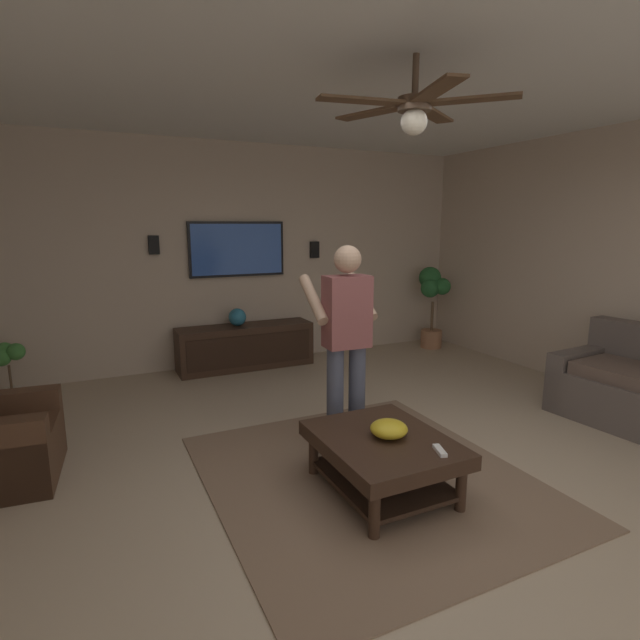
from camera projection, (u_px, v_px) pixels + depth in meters
name	position (u px, v px, depth m)	size (l,w,h in m)	color
ground_plane	(396.00, 480.00, 3.53)	(8.36, 8.36, 0.00)	tan
wall_back_tv	(245.00, 255.00, 6.40)	(0.10, 6.44, 2.81)	#BCA893
ceiling_slab	(410.00, 47.00, 2.99)	(7.17, 6.44, 0.10)	white
area_rug	(367.00, 477.00, 3.56)	(2.46, 2.17, 0.01)	#7A604C
coffee_table	(383.00, 451.00, 3.33)	(1.00, 0.80, 0.40)	#332116
media_console	(246.00, 347.00, 6.26)	(0.45, 1.70, 0.55)	#332116
tv	(237.00, 249.00, 6.24)	(0.05, 1.23, 0.69)	black
person_standing	(346.00, 333.00, 4.01)	(0.55, 0.55, 1.64)	#4C5166
potted_plant_tall	(432.00, 298.00, 7.22)	(0.46, 0.42, 1.19)	#9E6B4C
potted_plant_short	(8.00, 362.00, 5.02)	(0.23, 0.31, 0.62)	#B7B2A8
bowl	(389.00, 429.00, 3.30)	(0.25, 0.25, 0.11)	gold
remote_white	(440.00, 451.00, 3.08)	(0.15, 0.04, 0.02)	white
vase_round	(237.00, 317.00, 6.16)	(0.22, 0.22, 0.22)	teal
wall_speaker_left	(314.00, 250.00, 6.72)	(0.06, 0.12, 0.22)	black
wall_speaker_right	(154.00, 245.00, 5.82)	(0.06, 0.12, 0.22)	black
ceiling_fan	(414.00, 109.00, 2.95)	(1.18, 1.14, 0.46)	#4C3828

